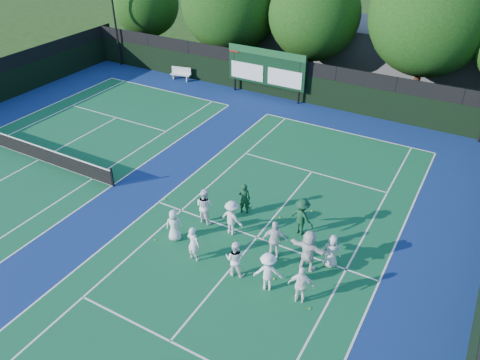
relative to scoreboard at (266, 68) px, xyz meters
The scene contains 31 objects.
ground 17.23m from the scoreboard, 65.78° to the right, with size 120.00×120.00×0.00m, color #1E3D10.
court_apron 14.78m from the scoreboard, 86.03° to the right, with size 34.00×32.00×0.01m, color navy.
near_court 16.33m from the scoreboard, 64.32° to the right, with size 11.05×23.85×0.01m.
left_court 16.32m from the scoreboard, 115.60° to the right, with size 11.05×23.85×0.01m.
back_fence 1.38m from the scoreboard, 22.25° to the left, with size 34.00×0.08×3.00m.
scoreboard is the anchor object (origin of this frame).
clubhouse 9.80m from the scoreboard, 59.22° to the left, with size 18.00×6.00×4.00m, color #535358.
tennis_net 16.26m from the scoreboard, 115.60° to the right, with size 11.30×0.10×1.10m.
bench 7.57m from the scoreboard, behind, with size 1.67×0.77×1.02m.
tree_a 14.38m from the scoreboard, 163.71° to the left, with size 5.79×5.79×7.34m.
tree_b 7.13m from the scoreboard, 141.92° to the left, with size 7.72×7.72×9.24m.
tree_c 5.33m from the scoreboard, 63.78° to the left, with size 6.63×6.63×8.61m.
tree_d 11.28m from the scoreboard, 22.04° to the left, with size 7.86×7.86×10.09m.
tennis_ball_0 17.42m from the scoreboard, 79.29° to the right, with size 0.07×0.07×0.07m, color yellow.
tennis_ball_1 14.44m from the scoreboard, 54.02° to the right, with size 0.07×0.07×0.07m, color yellow.
tennis_ball_2 18.87m from the scoreboard, 61.93° to the right, with size 0.07×0.07×0.07m, color yellow.
tennis_ball_3 14.52m from the scoreboard, 83.29° to the right, with size 0.07×0.07×0.07m, color yellow.
tennis_ball_4 14.86m from the scoreboard, 60.32° to the right, with size 0.07×0.07×0.07m, color yellow.
tennis_ball_5 20.40m from the scoreboard, 58.37° to the right, with size 0.07×0.07×0.07m, color yellow.
player_front_0 16.96m from the scoreboard, 76.61° to the right, with size 0.75×0.49×1.53m, color white.
player_front_1 17.98m from the scoreboard, 72.53° to the right, with size 0.61×0.40×1.66m, color white.
player_front_2 18.58m from the scoreboard, 66.77° to the right, with size 0.80×0.62×1.64m, color white.
player_front_3 19.27m from the scoreboard, 62.79° to the right, with size 1.11×0.64×1.72m, color white.
player_front_4 19.91m from the scoreboard, 59.27° to the right, with size 0.97×0.41×1.66m, color white.
player_back_0 15.39m from the scoreboard, 73.49° to the right, with size 0.86×0.67×1.76m, color white.
player_back_1 16.02m from the scoreboard, 68.38° to the right, with size 1.10×0.63×1.71m, color silver.
player_back_2 17.41m from the scoreboard, 61.79° to the right, with size 1.05×0.44×1.79m, color silver.
player_back_3 18.14m from the scoreboard, 57.64° to the right, with size 1.74×0.56×1.88m, color white.
player_back_4 18.08m from the scoreboard, 54.52° to the right, with size 0.75×0.49×1.54m, color silver.
coach_left 14.41m from the scoreboard, 67.05° to the right, with size 0.59×0.38×1.61m, color #103C21.
coach_right 15.89m from the scoreboard, 57.28° to the right, with size 1.17×0.67×1.82m, color #103C23.
Camera 1 is at (7.29, -13.38, 13.37)m, focal length 35.00 mm.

